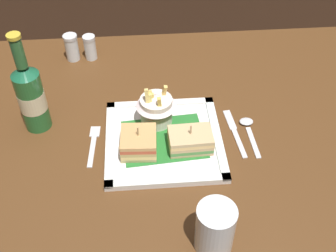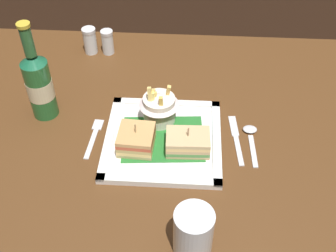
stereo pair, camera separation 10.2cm
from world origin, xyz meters
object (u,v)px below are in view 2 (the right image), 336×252
dining_table (173,160)px  fries_cup (159,105)px  salt_shaker (90,42)px  knife (236,137)px  square_plate (163,140)px  spoon (251,135)px  water_glass (193,235)px  sandwich_half_right (188,142)px  fork (94,136)px  sandwich_half_left (136,140)px  pepper_shaker (108,43)px  beer_bottle (39,84)px

dining_table → fries_cup: (-0.04, 0.04, 0.16)m
salt_shaker → dining_table: bearing=-51.7°
knife → dining_table: bearing=178.4°
square_plate → spoon: bearing=8.2°
fries_cup → salt_shaker: 0.38m
water_glass → square_plate: bearing=105.1°
square_plate → sandwich_half_right: size_ratio=2.70×
water_glass → fork: size_ratio=0.82×
sandwich_half_left → sandwich_half_right: (0.12, 0.00, -0.00)m
knife → pepper_shaker: pepper_shaker is taller
water_glass → salt_shaker: water_glass is taller
dining_table → pepper_shaker: (-0.22, 0.34, 0.13)m
sandwich_half_left → pepper_shaker: sandwich_half_left is taller
salt_shaker → square_plate: bearing=-56.2°
water_glass → pepper_shaker: size_ratio=1.45×
fries_cup → pepper_shaker: 0.35m
square_plate → beer_bottle: 0.33m
square_plate → pepper_shaker: (-0.19, 0.37, 0.03)m
dining_table → pepper_shaker: size_ratio=16.48×
dining_table → sandwich_half_right: bearing=-57.1°
water_glass → fries_cup: bearing=104.6°
fork → spoon: 0.39m
sandwich_half_left → knife: (0.24, 0.05, -0.03)m
fries_cup → square_plate: bearing=-77.8°
sandwich_half_right → salt_shaker: (-0.31, 0.40, 0.00)m
sandwich_half_right → fries_cup: size_ratio=0.95×
sandwich_half_left → beer_bottle: size_ratio=0.33×
fries_cup → beer_bottle: beer_bottle is taller
square_plate → spoon: 0.22m
water_glass → fork: water_glass is taller
fries_cup → beer_bottle: (-0.30, 0.02, 0.04)m
pepper_shaker → beer_bottle: bearing=-112.6°
sandwich_half_right → spoon: size_ratio=0.77×
dining_table → water_glass: water_glass is taller
sandwich_half_left → salt_shaker: (-0.19, 0.40, 0.00)m
square_plate → salt_shaker: size_ratio=3.45×
dining_table → spoon: bearing=0.8°
beer_bottle → spoon: beer_bottle is taller
fries_cup → spoon: 0.24m
beer_bottle → fork: size_ratio=1.96×
sandwich_half_right → spoon: 0.17m
dining_table → square_plate: square_plate is taller
beer_bottle → pepper_shaker: bearing=67.4°
salt_shaker → pepper_shaker: bearing=-0.0°
dining_table → sandwich_half_left: bearing=-145.0°
sandwich_half_left → fries_cup: 0.11m
knife → spoon: spoon is taller
square_plate → fork: size_ratio=2.07×
sandwich_half_right → sandwich_half_left: bearing=-180.0°
sandwich_half_right → fork: (-0.23, 0.04, -0.03)m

